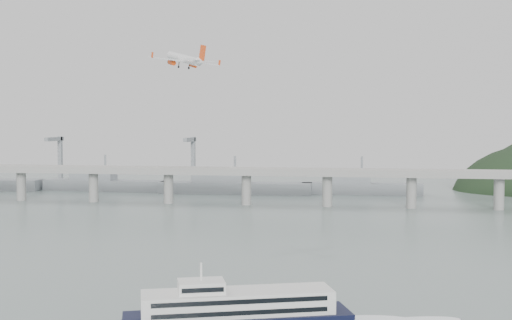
# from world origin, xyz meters

# --- Properties ---
(ground) EXTENTS (900.00, 900.00, 0.00)m
(ground) POSITION_xyz_m (0.00, 0.00, 0.00)
(ground) COLOR slate
(ground) RESTS_ON ground
(bridge) EXTENTS (800.00, 22.00, 23.90)m
(bridge) POSITION_xyz_m (-1.15, 200.00, 17.65)
(bridge) COLOR gray
(bridge) RESTS_ON ground
(distant_fleet) EXTENTS (453.00, 60.90, 40.00)m
(distant_fleet) POSITION_xyz_m (-155.36, 265.08, 6.22)
(distant_fleet) COLOR gray
(distant_fleet) RESTS_ON ground
(ferry) EXTENTS (88.33, 38.74, 17.28)m
(ferry) POSITION_xyz_m (13.32, -53.28, 4.69)
(ferry) COLOR black
(ferry) RESTS_ON ground
(airliner) EXTENTS (29.53, 31.08, 10.24)m
(airliner) POSITION_xyz_m (-37.73, 85.87, 79.62)
(airliner) COLOR white
(airliner) RESTS_ON ground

